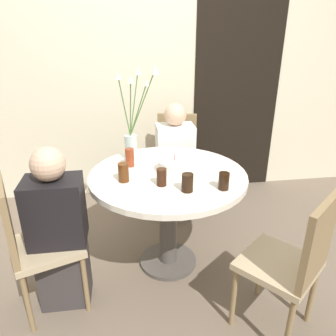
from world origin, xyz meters
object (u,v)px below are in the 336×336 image
object	(u,v)px
chair_right_flank	(31,239)
chair_near_front	(294,259)
drink_glass_2	(187,183)
person_boy	(175,164)
drink_glass_4	(162,177)
flower_vase	(133,126)
side_plate	(163,197)
birthday_cake	(175,166)
drink_glass_1	(130,157)
drink_glass_0	(123,172)
drink_glass_3	(224,181)
chair_far_back	(176,156)
person_woman	(59,235)

from	to	relation	value
chair_right_flank	chair_near_front	size ratio (longest dim) A/B	1.00
drink_glass_2	person_boy	bearing A→B (deg)	84.95
chair_near_front	person_boy	bearing A→B (deg)	-113.80
drink_glass_2	drink_glass_4	xyz separation A→B (m)	(-0.15, 0.10, -0.00)
flower_vase	side_plate	bearing A→B (deg)	-77.83
birthday_cake	drink_glass_2	world-z (taller)	birthday_cake
flower_vase	drink_glass_1	size ratio (longest dim) A/B	5.30
drink_glass_0	drink_glass_3	bearing A→B (deg)	-18.08
chair_right_flank	drink_glass_4	xyz separation A→B (m)	(0.81, 0.14, 0.29)
chair_far_back	drink_glass_4	world-z (taller)	chair_far_back
chair_right_flank	birthday_cake	bearing A→B (deg)	-89.44
drink_glass_0	side_plate	bearing A→B (deg)	-49.23
person_woman	chair_near_front	bearing A→B (deg)	-18.67
chair_right_flank	drink_glass_1	xyz separation A→B (m)	(0.62, 0.49, 0.30)
flower_vase	birthday_cake	bearing A→B (deg)	-44.29
drink_glass_1	drink_glass_3	distance (m)	0.72
flower_vase	person_boy	bearing A→B (deg)	49.91
drink_glass_2	side_plate	bearing A→B (deg)	-157.19
chair_right_flank	drink_glass_3	world-z (taller)	chair_right_flank
drink_glass_3	person_boy	size ratio (longest dim) A/B	0.10
drink_glass_2	flower_vase	bearing A→B (deg)	117.52
person_boy	chair_right_flank	bearing A→B (deg)	-134.29
chair_far_back	chair_near_front	xyz separation A→B (m)	(0.39, -1.62, 0.00)
drink_glass_2	drink_glass_0	bearing A→B (deg)	153.12
chair_near_front	drink_glass_3	world-z (taller)	chair_near_front
birthday_cake	drink_glass_3	world-z (taller)	birthday_cake
chair_right_flank	birthday_cake	world-z (taller)	chair_right_flank
chair_far_back	side_plate	bearing A→B (deg)	-89.96
birthday_cake	person_boy	world-z (taller)	person_boy
birthday_cake	drink_glass_2	xyz separation A→B (m)	(0.03, -0.31, 0.01)
chair_near_front	drink_glass_1	xyz separation A→B (m)	(-0.85, 0.88, 0.30)
drink_glass_3	person_woman	distance (m)	1.08
drink_glass_1	person_woman	world-z (taller)	person_woman
birthday_cake	person_woman	xyz separation A→B (m)	(-0.78, -0.29, -0.30)
flower_vase	drink_glass_4	xyz separation A→B (m)	(0.15, -0.47, -0.21)
chair_near_front	person_woman	xyz separation A→B (m)	(-1.32, 0.45, -0.02)
birthday_cake	side_plate	distance (m)	0.40
person_boy	person_woman	xyz separation A→B (m)	(-0.90, -1.02, 0.00)
chair_near_front	side_plate	distance (m)	0.81
chair_near_front	flower_vase	distance (m)	1.39
chair_right_flank	flower_vase	world-z (taller)	flower_vase
flower_vase	drink_glass_3	world-z (taller)	flower_vase
drink_glass_0	flower_vase	bearing A→B (deg)	76.55
birthday_cake	person_woman	world-z (taller)	person_woman
chair_near_front	person_woman	distance (m)	1.40
drink_glass_4	chair_right_flank	bearing A→B (deg)	-169.87
birthday_cake	drink_glass_1	bearing A→B (deg)	155.81
side_plate	drink_glass_2	size ratio (longest dim) A/B	1.63
drink_glass_0	drink_glass_4	bearing A→B (deg)	-21.28
chair_far_back	chair_near_front	bearing A→B (deg)	-63.53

